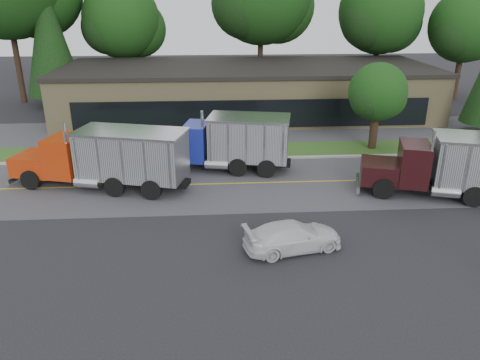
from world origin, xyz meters
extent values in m
plane|color=#2C2C30|center=(0.00, 0.00, 0.00)|extent=(140.00, 140.00, 0.00)
cube|color=#55555A|center=(0.00, 9.00, 0.00)|extent=(60.00, 8.00, 0.02)
cube|color=gold|center=(0.00, 9.00, 0.00)|extent=(60.00, 0.12, 0.01)
cube|color=#9E9E99|center=(0.00, 13.20, 0.00)|extent=(60.00, 0.30, 0.12)
cube|color=#2F6322|center=(0.00, 15.00, 0.00)|extent=(60.00, 3.40, 0.03)
cube|color=#55555A|center=(0.00, 20.00, 0.00)|extent=(60.00, 7.00, 0.02)
cube|color=tan|center=(2.00, 26.00, 2.00)|extent=(32.00, 12.00, 4.00)
cylinder|color=#382619|center=(-20.00, 32.00, 3.19)|extent=(0.56, 0.56, 6.38)
cylinder|color=#382619|center=(-10.00, 34.00, 2.09)|extent=(0.56, 0.56, 4.19)
sphere|color=#17390F|center=(-10.00, 34.00, 7.78)|extent=(7.66, 7.66, 7.66)
sphere|color=#17390F|center=(-8.56, 34.96, 6.82)|extent=(5.74, 5.74, 5.74)
sphere|color=black|center=(-11.20, 33.28, 7.06)|extent=(5.26, 5.26, 5.26)
cylinder|color=#382619|center=(4.00, 34.00, 2.75)|extent=(0.56, 0.56, 5.50)
sphere|color=#17390F|center=(5.88, 35.26, 8.95)|extent=(7.54, 7.54, 7.54)
sphere|color=black|center=(2.43, 33.06, 9.26)|extent=(6.91, 6.91, 6.91)
cylinder|color=#382619|center=(16.00, 33.00, 2.29)|extent=(0.56, 0.56, 4.58)
sphere|color=#17390F|center=(16.00, 33.00, 8.50)|extent=(8.37, 8.37, 8.37)
sphere|color=#17390F|center=(17.57, 34.05, 7.46)|extent=(6.28, 6.28, 6.28)
sphere|color=black|center=(14.69, 32.22, 7.72)|extent=(5.76, 5.76, 5.76)
cylinder|color=#382619|center=(24.00, 31.00, 1.94)|extent=(0.56, 0.56, 3.88)
sphere|color=#17390F|center=(24.00, 31.00, 7.21)|extent=(7.10, 7.10, 7.10)
sphere|color=#17390F|center=(25.33, 31.89, 6.33)|extent=(5.33, 5.33, 5.33)
sphere|color=black|center=(22.89, 30.33, 6.55)|extent=(4.88, 4.88, 4.88)
cylinder|color=#382619|center=(-16.00, 30.00, 0.50)|extent=(0.44, 0.44, 1.00)
cone|color=black|center=(-16.00, 30.00, 6.50)|extent=(5.20, 5.20, 10.64)
cylinder|color=#382619|center=(10.00, 15.00, 1.08)|extent=(0.56, 0.56, 2.15)
sphere|color=#17390F|center=(10.00, 15.00, 4.00)|extent=(3.94, 3.94, 3.94)
sphere|color=#17390F|center=(10.74, 15.49, 3.51)|extent=(2.95, 2.95, 2.95)
sphere|color=black|center=(9.38, 14.63, 3.63)|extent=(2.71, 2.71, 2.71)
cube|color=black|center=(-7.27, 8.99, 0.57)|extent=(9.53, 3.44, 0.28)
cube|color=#BC310D|center=(-11.30, 10.07, 1.12)|extent=(2.81, 2.81, 1.10)
cube|color=#BC310D|center=(-9.48, 9.59, 1.72)|extent=(2.23, 2.75, 2.20)
cube|color=black|center=(-10.19, 9.77, 2.12)|extent=(0.60, 2.04, 0.90)
cube|color=silver|center=(-5.66, 8.57, 2.02)|extent=(6.18, 3.89, 2.50)
cube|color=silver|center=(-5.66, 8.57, 3.32)|extent=(6.37, 4.08, 0.12)
cylinder|color=black|center=(-10.80, 11.13, 0.57)|extent=(1.15, 0.62, 1.10)
cylinder|color=black|center=(-11.39, 8.90, 0.57)|extent=(1.15, 0.62, 1.10)
cylinder|color=black|center=(-4.96, 9.57, 0.57)|extent=(1.15, 0.62, 1.10)
cylinder|color=black|center=(-5.55, 7.35, 0.57)|extent=(1.15, 0.62, 1.10)
cube|color=black|center=(-0.39, 11.50, 0.57)|extent=(7.91, 2.52, 0.28)
cube|color=navy|center=(-3.74, 12.17, 1.12)|extent=(2.30, 2.62, 1.10)
cube|color=navy|center=(-2.23, 11.87, 1.72)|extent=(1.81, 2.62, 2.20)
cube|color=black|center=(-2.82, 11.99, 2.12)|extent=(0.47, 2.07, 0.90)
cube|color=silver|center=(0.95, 11.23, 2.02)|extent=(5.10, 3.37, 2.50)
cube|color=silver|center=(0.95, 11.23, 3.32)|extent=(5.28, 3.55, 0.12)
cylinder|color=black|center=(-3.35, 13.26, 0.57)|extent=(1.15, 0.56, 1.10)
cylinder|color=black|center=(-3.80, 11.01, 0.57)|extent=(1.15, 0.56, 1.10)
cylinder|color=black|center=(1.51, 12.29, 0.57)|extent=(1.15, 0.56, 1.10)
cylinder|color=black|center=(1.06, 10.04, 0.57)|extent=(1.15, 0.56, 1.10)
cube|color=black|center=(11.42, 6.50, 0.57)|extent=(8.46, 3.36, 0.28)
cube|color=black|center=(7.87, 7.55, 1.12)|extent=(2.60, 2.78, 1.10)
cube|color=black|center=(9.47, 7.08, 1.72)|extent=(2.10, 2.72, 2.20)
cube|color=black|center=(8.84, 7.26, 2.12)|extent=(0.65, 2.03, 0.90)
cylinder|color=black|center=(8.37, 8.60, 0.57)|extent=(1.15, 0.65, 1.10)
cylinder|color=black|center=(7.72, 6.39, 0.57)|extent=(1.15, 0.65, 1.10)
imported|color=silver|center=(2.03, 1.45, 0.61)|extent=(4.52, 2.65, 1.23)
camera|label=1|loc=(-1.34, -15.88, 10.19)|focal=35.00mm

